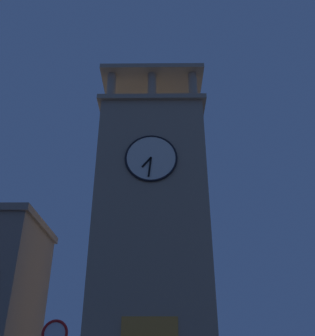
{
  "coord_description": "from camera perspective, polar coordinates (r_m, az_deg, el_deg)",
  "views": [
    {
      "loc": [
        1.12,
        20.6,
        1.64
      ],
      "look_at": [
        1.32,
        -5.59,
        15.38
      ],
      "focal_mm": 39.87,
      "sensor_mm": 36.0,
      "label": 1
    }
  ],
  "objects": [
    {
      "name": "clocktower",
      "position": [
        27.56,
        -0.88,
        -9.41
      ],
      "size": [
        8.31,
        7.6,
        26.3
      ],
      "color": "gray",
      "rests_on": "ground_plane"
    }
  ]
}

